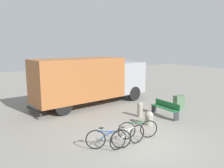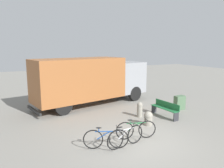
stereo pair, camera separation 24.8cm
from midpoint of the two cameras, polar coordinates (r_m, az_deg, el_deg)
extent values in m
plane|color=gray|center=(9.25, 6.71, -14.72)|extent=(60.00, 60.00, 0.00)
cube|color=#99592D|center=(13.89, -9.17, 1.28)|extent=(6.06, 3.27, 2.59)
cube|color=gray|center=(16.18, 3.01, 1.89)|extent=(2.45, 2.49, 2.20)
cube|color=black|center=(13.06, -20.28, -6.59)|extent=(0.50, 2.10, 0.16)
cylinder|color=black|center=(17.08, 0.85, -1.42)|extent=(1.05, 0.47, 1.02)
cylinder|color=black|center=(15.68, 5.29, -2.47)|extent=(1.05, 0.47, 1.02)
cylinder|color=black|center=(14.31, -16.45, -4.02)|extent=(1.05, 0.47, 1.02)
cylinder|color=black|center=(12.61, -13.14, -5.72)|extent=(1.05, 0.47, 1.02)
cube|color=#1E6638|center=(12.40, 13.03, -6.09)|extent=(0.52, 1.82, 0.04)
cube|color=#1E6638|center=(12.49, 13.66, -5.25)|extent=(0.16, 1.80, 0.35)
cube|color=#2D2D33|center=(11.91, 15.88, -8.14)|extent=(0.34, 0.07, 0.47)
cube|color=#2D2D33|center=(13.06, 10.36, -6.33)|extent=(0.34, 0.07, 0.47)
torus|color=black|center=(8.47, -5.17, -14.26)|extent=(0.72, 0.35, 0.76)
torus|color=black|center=(8.50, 1.53, -14.12)|extent=(0.72, 0.35, 0.76)
cylinder|color=#1E4C9E|center=(8.35, -1.83, -12.30)|extent=(0.76, 0.36, 0.04)
cylinder|color=#1E4C9E|center=(8.40, -2.33, -13.22)|extent=(0.52, 0.25, 0.35)
cylinder|color=#1E4C9E|center=(8.32, -3.69, -11.93)|extent=(0.03, 0.03, 0.13)
ellipsoid|color=black|center=(8.29, -3.70, -11.40)|extent=(0.24, 0.17, 0.05)
cylinder|color=black|center=(8.34, 1.04, -11.72)|extent=(0.03, 0.03, 0.16)
cylinder|color=black|center=(8.31, 1.04, -11.20)|extent=(0.20, 0.41, 0.02)
torus|color=black|center=(8.39, 0.69, -14.44)|extent=(0.76, 0.15, 0.76)
torus|color=black|center=(8.96, 5.77, -12.88)|extent=(0.76, 0.15, 0.76)
cylinder|color=silver|center=(8.55, 3.34, -11.77)|extent=(0.82, 0.15, 0.04)
cylinder|color=silver|center=(8.56, 2.95, -12.77)|extent=(0.55, 0.11, 0.35)
cylinder|color=silver|center=(8.37, 1.91, -11.77)|extent=(0.03, 0.03, 0.13)
ellipsoid|color=black|center=(8.34, 1.92, -11.25)|extent=(0.23, 0.12, 0.05)
cylinder|color=black|center=(8.77, 5.45, -10.67)|extent=(0.03, 0.03, 0.16)
cylinder|color=black|center=(8.74, 5.46, -10.17)|extent=(0.09, 0.44, 0.02)
torus|color=black|center=(9.25, 3.08, -12.08)|extent=(0.74, 0.26, 0.76)
torus|color=black|center=(9.52, 8.82, -11.54)|extent=(0.74, 0.26, 0.76)
cylinder|color=#26723F|center=(9.27, 6.03, -10.06)|extent=(0.80, 0.27, 0.04)
cylinder|color=#26723F|center=(9.30, 5.58, -10.93)|extent=(0.54, 0.19, 0.35)
cylinder|color=#26723F|center=(9.18, 4.43, -9.83)|extent=(0.03, 0.03, 0.13)
ellipsoid|color=black|center=(9.15, 4.44, -9.34)|extent=(0.24, 0.15, 0.05)
cylinder|color=black|center=(9.37, 8.46, -9.38)|extent=(0.03, 0.03, 0.16)
cylinder|color=black|center=(9.34, 8.47, -8.91)|extent=(0.15, 0.43, 0.02)
cylinder|color=gray|center=(11.05, 8.99, -9.29)|extent=(0.41, 0.41, 0.48)
sphere|color=gray|center=(10.97, 9.02, -8.11)|extent=(0.43, 0.43, 0.43)
cylinder|color=gray|center=(12.17, 6.72, -6.93)|extent=(0.29, 0.29, 0.68)
sphere|color=gray|center=(12.08, 6.76, -5.40)|extent=(0.31, 0.31, 0.31)
cube|color=#4C6B4C|center=(14.06, 16.60, -4.61)|extent=(0.66, 0.35, 0.86)
camera|label=1|loc=(0.12, -90.56, -0.10)|focal=35.00mm
camera|label=2|loc=(0.12, 89.44, 0.10)|focal=35.00mm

